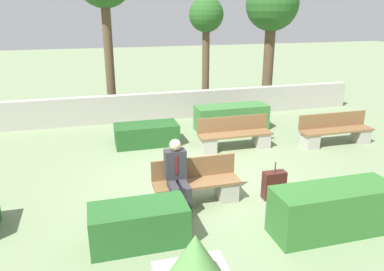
# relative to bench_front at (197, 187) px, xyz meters

# --- Properties ---
(ground_plane) EXTENTS (60.00, 60.00, 0.00)m
(ground_plane) POSITION_rel_bench_front_xyz_m (0.37, 0.76, -0.31)
(ground_plane) COLOR gray
(perimeter_wall) EXTENTS (14.05, 0.30, 0.89)m
(perimeter_wall) POSITION_rel_bench_front_xyz_m (0.37, 5.77, 0.14)
(perimeter_wall) COLOR #ADA89E
(perimeter_wall) RESTS_ON ground_plane
(bench_front) EXTENTS (1.65, 0.48, 0.83)m
(bench_front) POSITION_rel_bench_front_xyz_m (0.00, 0.00, 0.00)
(bench_front) COLOR brown
(bench_front) RESTS_ON ground_plane
(bench_left_side) EXTENTS (1.95, 0.48, 0.83)m
(bench_left_side) POSITION_rel_bench_front_xyz_m (1.76, 2.48, 0.01)
(bench_left_side) COLOR brown
(bench_left_side) RESTS_ON ground_plane
(bench_right_side) EXTENTS (2.05, 0.48, 0.83)m
(bench_right_side) POSITION_rel_bench_front_xyz_m (4.51, 2.07, 0.02)
(bench_right_side) COLOR brown
(bench_right_side) RESTS_ON ground_plane
(person_seated_man) EXTENTS (0.38, 0.63, 1.31)m
(person_seated_man) POSITION_rel_bench_front_xyz_m (-0.41, -0.14, 0.41)
(person_seated_man) COLOR #333338
(person_seated_man) RESTS_ON ground_plane
(hedge_block_near_left) EXTENTS (2.19, 0.74, 0.75)m
(hedge_block_near_left) POSITION_rel_bench_front_xyz_m (2.28, 4.07, 0.06)
(hedge_block_near_left) COLOR #3D7A38
(hedge_block_near_left) RESTS_ON ground_plane
(hedge_block_near_right) EXTENTS (2.03, 0.70, 0.80)m
(hedge_block_near_right) POSITION_rel_bench_front_xyz_m (1.85, -1.56, 0.09)
(hedge_block_near_right) COLOR #33702D
(hedge_block_near_right) RESTS_ON ground_plane
(hedge_block_mid_left) EXTENTS (1.51, 0.70, 0.64)m
(hedge_block_mid_left) POSITION_rel_bench_front_xyz_m (-1.23, -1.03, 0.01)
(hedge_block_mid_left) COLOR #286028
(hedge_block_mid_left) RESTS_ON ground_plane
(hedge_block_mid_right) EXTENTS (1.68, 0.81, 0.57)m
(hedge_block_mid_right) POSITION_rel_bench_front_xyz_m (-0.41, 3.43, -0.03)
(hedge_block_mid_right) COLOR #235623
(hedge_block_mid_right) RESTS_ON ground_plane
(suitcase) EXTENTS (0.44, 0.20, 0.75)m
(suitcase) POSITION_rel_bench_front_xyz_m (1.48, -0.25, -0.03)
(suitcase) COLOR #471E19
(suitcase) RESTS_ON ground_plane
(tree_center_right) EXTENTS (1.17, 1.17, 3.90)m
(tree_center_right) POSITION_rel_bench_front_xyz_m (2.23, 6.56, 2.81)
(tree_center_right) COLOR brown
(tree_center_right) RESTS_ON ground_plane
(tree_rightmost) EXTENTS (1.99, 1.99, 4.67)m
(tree_rightmost) POSITION_rel_bench_front_xyz_m (5.06, 7.36, 3.23)
(tree_rightmost) COLOR brown
(tree_rightmost) RESTS_ON ground_plane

